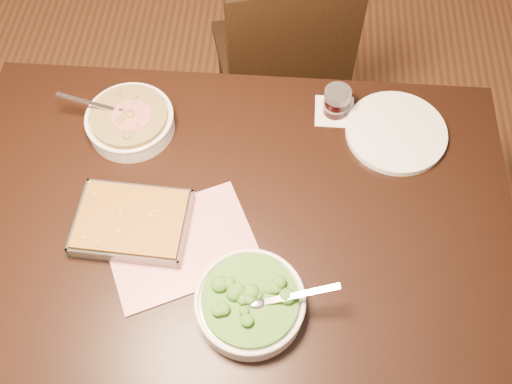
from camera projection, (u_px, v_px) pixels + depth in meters
The scene contains 10 objects.
ground at pixel (238, 311), 2.05m from camera, with size 4.00×4.00×0.00m, color #412712.
table at pixel (231, 230), 1.49m from camera, with size 1.40×0.90×0.75m.
magazine_a at pixel (181, 245), 1.36m from camera, with size 0.34×0.25×0.01m, color #C63854.
coaster at pixel (335, 112), 1.56m from camera, with size 0.11×0.11×0.00m, color white.
stew_bowl at pixel (130, 121), 1.51m from camera, with size 0.26×0.23×0.09m.
broccoli_bowl at pixel (250, 303), 1.25m from camera, with size 0.28×0.25×0.09m.
baking_dish at pixel (132, 223), 1.36m from camera, with size 0.28×0.21×0.05m.
wine_tumbler at pixel (337, 101), 1.52m from camera, with size 0.07×0.07×0.08m.
dinner_plate at pixel (396, 132), 1.52m from camera, with size 0.27×0.27×0.02m, color white.
chair_far at pixel (283, 60), 1.99m from camera, with size 0.52×0.52×0.90m.
Camera 1 is at (0.11, -0.66, 1.99)m, focal length 40.00 mm.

